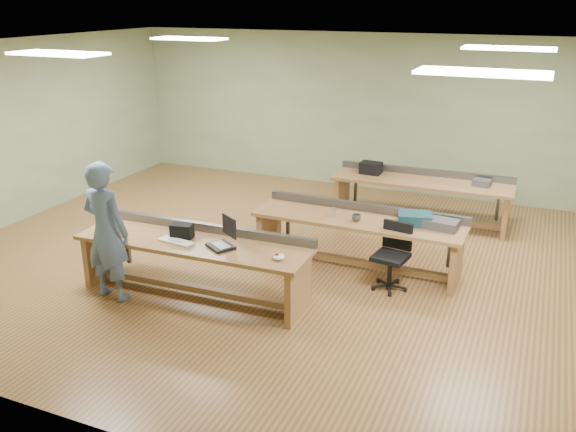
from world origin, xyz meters
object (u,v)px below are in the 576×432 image
at_px(workbench_front, 195,254).
at_px(person, 106,232).
at_px(workbench_back, 421,191).
at_px(laptop_base, 221,246).
at_px(mug, 356,218).
at_px(camera_bag, 182,231).
at_px(parts_bin_teal, 415,219).
at_px(parts_bin_grey, 441,224).
at_px(workbench_mid, 358,231).
at_px(task_chair, 391,265).
at_px(drinks_can, 333,212).

height_order(workbench_front, person, person).
distance_m(workbench_back, laptop_base, 4.22).
xyz_separation_m(laptop_base, mug, (1.24, 1.54, 0.03)).
relative_size(camera_bag, parts_bin_teal, 0.62).
bearing_deg(person, parts_bin_grey, -145.19).
xyz_separation_m(workbench_back, person, (-3.04, -4.28, 0.34)).
bearing_deg(parts_bin_teal, camera_bag, -147.60).
bearing_deg(parts_bin_teal, workbench_front, -145.40).
bearing_deg(camera_bag, workbench_back, 49.15).
xyz_separation_m(workbench_mid, parts_bin_teal, (0.75, 0.06, 0.27)).
bearing_deg(parts_bin_grey, laptop_base, -143.78).
distance_m(task_chair, parts_bin_grey, 0.86).
height_order(parts_bin_grey, drinks_can, drinks_can).
relative_size(camera_bag, mug, 2.19).
bearing_deg(drinks_can, mug, -8.36).
bearing_deg(laptop_base, workbench_back, 99.67).
bearing_deg(camera_bag, parts_bin_grey, 19.03).
bearing_deg(workbench_front, mug, 39.74).
relative_size(workbench_front, parts_bin_grey, 6.93).
bearing_deg(laptop_base, parts_bin_grey, 69.21).
relative_size(person, parts_bin_teal, 4.11).
height_order(workbench_back, person, person).
bearing_deg(task_chair, workbench_front, -143.65).
height_order(workbench_front, camera_bag, camera_bag).
relative_size(mug, drinks_can, 0.95).
xyz_separation_m(workbench_mid, task_chair, (0.59, -0.44, -0.23)).
relative_size(person, drinks_can, 13.84).
bearing_deg(laptop_base, workbench_front, -157.35).
relative_size(person, task_chair, 2.04).
relative_size(parts_bin_grey, drinks_can, 3.39).
bearing_deg(workbench_mid, parts_bin_grey, 2.61).
relative_size(workbench_front, laptop_base, 9.51).
relative_size(workbench_back, laptop_base, 9.23).
height_order(workbench_mid, workbench_back, same).
height_order(workbench_front, laptop_base, workbench_front).
height_order(workbench_front, task_chair, task_chair).
xyz_separation_m(workbench_mid, drinks_can, (-0.34, -0.10, 0.26)).
bearing_deg(drinks_can, laptop_base, -119.40).
relative_size(task_chair, parts_bin_teal, 2.02).
height_order(workbench_mid, task_chair, task_chair).
relative_size(workbench_mid, laptop_base, 9.17).
bearing_deg(workbench_front, parts_bin_teal, 33.11).
bearing_deg(person, camera_bag, -141.58).
bearing_deg(camera_bag, workbench_mid, 31.04).
xyz_separation_m(workbench_back, mug, (-0.42, -2.33, 0.24)).
height_order(camera_bag, mug, camera_bag).
relative_size(workbench_front, workbench_back, 1.03).
relative_size(workbench_mid, drinks_can, 22.65).
bearing_deg(workbench_back, laptop_base, -114.43).
bearing_deg(workbench_mid, workbench_back, 79.74).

